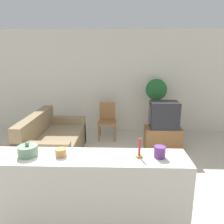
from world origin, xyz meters
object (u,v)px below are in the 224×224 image
at_px(television, 164,115).
at_px(potted_plant, 156,90).
at_px(couch, 53,143).
at_px(decorative_bowl, 28,151).
at_px(wooden_chair, 107,119).

height_order(television, potted_plant, potted_plant).
distance_m(couch, decorative_bowl, 2.26).
height_order(potted_plant, decorative_bowl, potted_plant).
bearing_deg(decorative_bowl, television, 53.71).
xyz_separation_m(television, wooden_chair, (-1.27, 0.63, -0.29)).
bearing_deg(couch, potted_plant, 31.87).
distance_m(wooden_chair, decorative_bowl, 3.34).
xyz_separation_m(wooden_chair, potted_plant, (1.24, 0.28, 0.70)).
bearing_deg(television, potted_plant, 92.03).
bearing_deg(television, decorative_bowl, -126.29).
bearing_deg(decorative_bowl, couch, 100.95).
xyz_separation_m(couch, decorative_bowl, (0.40, -2.09, 0.77)).
height_order(couch, television, television).
bearing_deg(wooden_chair, potted_plant, 12.67).
distance_m(television, decorative_bowl, 3.24).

